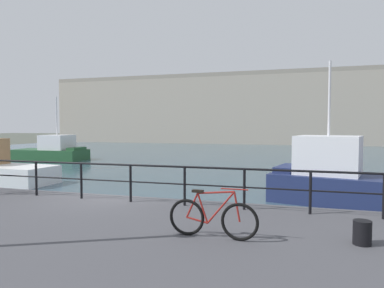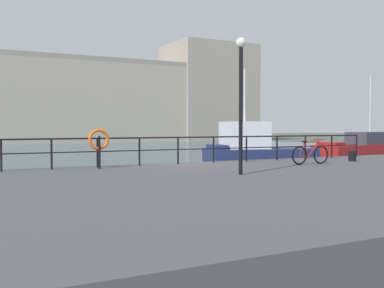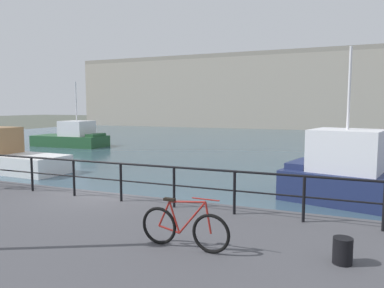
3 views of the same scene
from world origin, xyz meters
name	(u,v)px [view 3 (image 3 of 3)]	position (x,y,z in m)	size (l,w,h in m)	color
ground_plane	(106,222)	(0.00, 0.00, 0.00)	(240.00, 240.00, 0.00)	#4C5147
water_basin	(272,140)	(0.00, 30.20, 0.01)	(80.00, 60.00, 0.01)	#385160
harbor_building	(341,89)	(6.82, 53.91, 6.36)	(78.39, 11.37, 16.30)	#A89E8E
moored_cabin_cruiser	(72,137)	(-15.65, 16.93, 0.84)	(6.71, 3.05, 5.78)	#23512D
moored_harbor_tender	(364,177)	(7.52, 5.41, 0.98)	(6.76, 4.28, 5.75)	navy
quay_railing	(32,167)	(-2.15, -0.75, 1.70)	(22.62, 0.07, 1.08)	black
parked_bicycle	(184,228)	(4.01, -3.18, 1.35)	(1.77, 0.13, 0.98)	black
mooring_bollard	(343,251)	(6.70, -2.78, 1.18)	(0.32, 0.32, 0.44)	black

